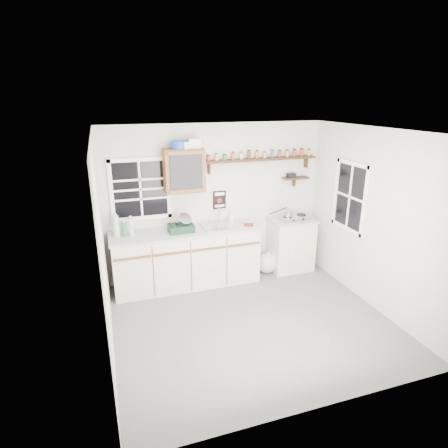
{
  "coord_description": "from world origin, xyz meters",
  "views": [
    {
      "loc": [
        -1.72,
        -4.04,
        2.87
      ],
      "look_at": [
        -0.21,
        0.55,
        1.23
      ],
      "focal_mm": 30.0,
      "sensor_mm": 36.0,
      "label": 1
    }
  ],
  "objects_px": {
    "right_cabinet": "(290,244)",
    "spice_shelf": "(261,158)",
    "main_cabinet": "(187,258)",
    "hotplate": "(294,217)",
    "dish_rack": "(182,226)",
    "upper_cabinet": "(184,170)"
  },
  "relations": [
    {
      "from": "right_cabinet",
      "to": "spice_shelf",
      "type": "xyz_separation_m",
      "value": [
        -0.52,
        0.19,
        1.48
      ]
    },
    {
      "from": "right_cabinet",
      "to": "upper_cabinet",
      "type": "height_order",
      "value": "upper_cabinet"
    },
    {
      "from": "upper_cabinet",
      "to": "spice_shelf",
      "type": "distance_m",
      "value": 1.29
    },
    {
      "from": "spice_shelf",
      "to": "right_cabinet",
      "type": "bearing_deg",
      "value": -19.81
    },
    {
      "from": "main_cabinet",
      "to": "spice_shelf",
      "type": "distance_m",
      "value": 1.99
    },
    {
      "from": "main_cabinet",
      "to": "upper_cabinet",
      "type": "bearing_deg",
      "value": 76.32
    },
    {
      "from": "main_cabinet",
      "to": "right_cabinet",
      "type": "xyz_separation_m",
      "value": [
        1.83,
        0.03,
        -0.01
      ]
    },
    {
      "from": "upper_cabinet",
      "to": "main_cabinet",
      "type": "bearing_deg",
      "value": -103.68
    },
    {
      "from": "right_cabinet",
      "to": "spice_shelf",
      "type": "bearing_deg",
      "value": 160.19
    },
    {
      "from": "spice_shelf",
      "to": "dish_rack",
      "type": "xyz_separation_m",
      "value": [
        -1.38,
        -0.24,
        -0.92
      ]
    },
    {
      "from": "dish_rack",
      "to": "main_cabinet",
      "type": "bearing_deg",
      "value": 19.85
    },
    {
      "from": "dish_rack",
      "to": "hotplate",
      "type": "relative_size",
      "value": 0.72
    },
    {
      "from": "right_cabinet",
      "to": "hotplate",
      "type": "relative_size",
      "value": 1.72
    },
    {
      "from": "main_cabinet",
      "to": "upper_cabinet",
      "type": "distance_m",
      "value": 1.37
    },
    {
      "from": "upper_cabinet",
      "to": "dish_rack",
      "type": "relative_size",
      "value": 1.7
    },
    {
      "from": "spice_shelf",
      "to": "main_cabinet",
      "type": "bearing_deg",
      "value": -170.8
    },
    {
      "from": "spice_shelf",
      "to": "hotplate",
      "type": "bearing_deg",
      "value": -20.3
    },
    {
      "from": "right_cabinet",
      "to": "upper_cabinet",
      "type": "relative_size",
      "value": 1.4
    },
    {
      "from": "main_cabinet",
      "to": "right_cabinet",
      "type": "bearing_deg",
      "value": 0.79
    },
    {
      "from": "right_cabinet",
      "to": "spice_shelf",
      "type": "relative_size",
      "value": 0.48
    },
    {
      "from": "hotplate",
      "to": "dish_rack",
      "type": "bearing_deg",
      "value": 177.31
    },
    {
      "from": "spice_shelf",
      "to": "hotplate",
      "type": "height_order",
      "value": "spice_shelf"
    }
  ]
}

